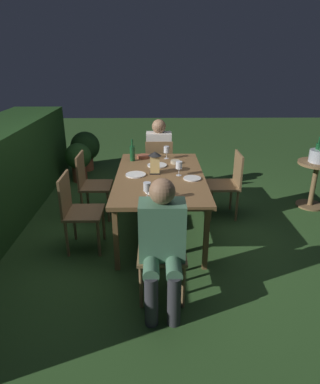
{
  "coord_description": "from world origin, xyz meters",
  "views": [
    {
      "loc": [
        -3.68,
        0.05,
        2.03
      ],
      "look_at": [
        0.0,
        0.0,
        0.51
      ],
      "focal_mm": 31.03,
      "sensor_mm": 36.0,
      "label": 1
    }
  ],
  "objects_px": {
    "dining_table": "(160,179)",
    "wine_glass_b": "(164,188)",
    "wine_glass_c": "(179,166)",
    "plate_c": "(192,178)",
    "chair_head_far": "(159,165)",
    "person_in_green": "(162,241)",
    "chair_side_right_a": "(77,209)",
    "bowl_olives": "(175,162)",
    "plate_d": "(157,165)",
    "potted_plant_corner": "(85,148)",
    "side_table": "(315,177)",
    "chair_side_right_b": "(91,182)",
    "green_bottle_on_table": "(132,153)",
    "wine_glass_d": "(166,150)",
    "potted_plant_by_hedge": "(78,159)",
    "bowl_bread": "(143,156)",
    "wine_glass_a": "(147,187)",
    "lantern_centerpiece": "(155,161)",
    "plate_a": "(136,175)",
    "ice_bucket": "(319,155)",
    "chair_side_left_b": "(228,182)",
    "person_in_cream": "(159,152)",
    "chair_head_near": "(162,244)",
    "plate_b": "(155,191)"
  },
  "relations": [
    {
      "from": "dining_table",
      "to": "wine_glass_b",
      "type": "relative_size",
      "value": 10.65
    },
    {
      "from": "wine_glass_c",
      "to": "plate_c",
      "type": "bearing_deg",
      "value": -130.56
    },
    {
      "from": "wine_glass_b",
      "to": "chair_head_far",
      "type": "bearing_deg",
      "value": 0.78
    },
    {
      "from": "person_in_green",
      "to": "chair_side_right_a",
      "type": "xyz_separation_m",
      "value": [
        0.94,
        0.91,
        -0.15
      ]
    },
    {
      "from": "dining_table",
      "to": "bowl_olives",
      "type": "relative_size",
      "value": 14.68
    },
    {
      "from": "plate_d",
      "to": "potted_plant_corner",
      "type": "distance_m",
      "value": 2.44
    },
    {
      "from": "side_table",
      "to": "chair_head_far",
      "type": "bearing_deg",
      "value": 77.85
    },
    {
      "from": "chair_side_right_b",
      "to": "potted_plant_corner",
      "type": "bearing_deg",
      "value": 13.08
    },
    {
      "from": "green_bottle_on_table",
      "to": "plate_c",
      "type": "bearing_deg",
      "value": -134.77
    },
    {
      "from": "dining_table",
      "to": "wine_glass_d",
      "type": "distance_m",
      "value": 0.7
    },
    {
      "from": "plate_c",
      "to": "potted_plant_by_hedge",
      "type": "height_order",
      "value": "plate_c"
    },
    {
      "from": "dining_table",
      "to": "wine_glass_b",
      "type": "distance_m",
      "value": 0.73
    },
    {
      "from": "chair_side_right_a",
      "to": "bowl_bread",
      "type": "bearing_deg",
      "value": -31.91
    },
    {
      "from": "bowl_bread",
      "to": "wine_glass_b",
      "type": "bearing_deg",
      "value": -170.15
    },
    {
      "from": "chair_side_right_a",
      "to": "wine_glass_a",
      "type": "bearing_deg",
      "value": -110.51
    },
    {
      "from": "lantern_centerpiece",
      "to": "green_bottle_on_table",
      "type": "height_order",
      "value": "green_bottle_on_table"
    },
    {
      "from": "chair_head_far",
      "to": "plate_a",
      "type": "xyz_separation_m",
      "value": [
        -1.16,
        0.28,
        0.25
      ]
    },
    {
      "from": "chair_side_right_a",
      "to": "potted_plant_corner",
      "type": "distance_m",
      "value": 2.81
    },
    {
      "from": "bowl_bread",
      "to": "ice_bucket",
      "type": "distance_m",
      "value": 2.41
    },
    {
      "from": "chair_side_right_b",
      "to": "chair_side_right_a",
      "type": "bearing_deg",
      "value": 180.0
    },
    {
      "from": "plate_d",
      "to": "side_table",
      "type": "xyz_separation_m",
      "value": [
        0.33,
        -2.22,
        -0.29
      ]
    },
    {
      "from": "side_table",
      "to": "potted_plant_by_hedge",
      "type": "bearing_deg",
      "value": 73.03
    },
    {
      "from": "potted_plant_corner",
      "to": "plate_c",
      "type": "bearing_deg",
      "value": -145.51
    },
    {
      "from": "chair_head_far",
      "to": "chair_side_right_b",
      "type": "relative_size",
      "value": 1.0
    },
    {
      "from": "chair_side_left_b",
      "to": "plate_d",
      "type": "relative_size",
      "value": 3.5
    },
    {
      "from": "green_bottle_on_table",
      "to": "potted_plant_corner",
      "type": "xyz_separation_m",
      "value": [
        1.8,
        1.01,
        -0.41
      ]
    },
    {
      "from": "wine_glass_b",
      "to": "side_table",
      "type": "height_order",
      "value": "wine_glass_b"
    },
    {
      "from": "person_in_cream",
      "to": "chair_side_right_a",
      "type": "distance_m",
      "value": 1.98
    },
    {
      "from": "chair_head_near",
      "to": "potted_plant_corner",
      "type": "bearing_deg",
      "value": 21.18
    },
    {
      "from": "chair_head_near",
      "to": "ice_bucket",
      "type": "distance_m",
      "value": 2.86
    },
    {
      "from": "plate_d",
      "to": "bowl_olives",
      "type": "relative_size",
      "value": 2.03
    },
    {
      "from": "green_bottle_on_table",
      "to": "ice_bucket",
      "type": "relative_size",
      "value": 0.84
    },
    {
      "from": "chair_side_left_b",
      "to": "person_in_green",
      "type": "xyz_separation_m",
      "value": [
        -1.75,
        0.91,
        0.15
      ]
    },
    {
      "from": "chair_side_left_b",
      "to": "potted_plant_corner",
      "type": "height_order",
      "value": "chair_side_left_b"
    },
    {
      "from": "chair_head_far",
      "to": "side_table",
      "type": "distance_m",
      "value": 2.24
    },
    {
      "from": "lantern_centerpiece",
      "to": "wine_glass_c",
      "type": "relative_size",
      "value": 1.57
    },
    {
      "from": "chair_side_left_b",
      "to": "chair_head_near",
      "type": "bearing_deg",
      "value": 149.71
    },
    {
      "from": "chair_side_left_b",
      "to": "chair_side_right_b",
      "type": "relative_size",
      "value": 1.0
    },
    {
      "from": "chair_side_right_b",
      "to": "green_bottle_on_table",
      "type": "height_order",
      "value": "green_bottle_on_table"
    },
    {
      "from": "bowl_bread",
      "to": "wine_glass_c",
      "type": "bearing_deg",
      "value": -148.57
    },
    {
      "from": "chair_side_right_b",
      "to": "wine_glass_c",
      "type": "bearing_deg",
      "value": -110.71
    },
    {
      "from": "wine_glass_a",
      "to": "chair_head_near",
      "type": "bearing_deg",
      "value": -163.61
    },
    {
      "from": "person_in_green",
      "to": "wine_glass_d",
      "type": "bearing_deg",
      "value": -2.75
    },
    {
      "from": "person_in_green",
      "to": "chair_side_right_b",
      "type": "xyz_separation_m",
      "value": [
        1.75,
        0.91,
        -0.15
      ]
    },
    {
      "from": "dining_table",
      "to": "wine_glass_a",
      "type": "distance_m",
      "value": 0.73
    },
    {
      "from": "person_in_green",
      "to": "chair_side_left_b",
      "type": "bearing_deg",
      "value": -27.42
    },
    {
      "from": "chair_side_left_b",
      "to": "plate_b",
      "type": "bearing_deg",
      "value": 133.63
    },
    {
      "from": "wine_glass_a",
      "to": "bowl_olives",
      "type": "bearing_deg",
      "value": -16.53
    },
    {
      "from": "chair_head_near",
      "to": "bowl_olives",
      "type": "distance_m",
      "value": 1.63
    },
    {
      "from": "chair_head_far",
      "to": "wine_glass_b",
      "type": "xyz_separation_m",
      "value": [
        -1.86,
        -0.03,
        0.36
      ]
    }
  ]
}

